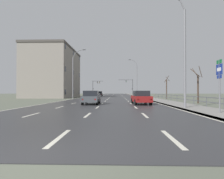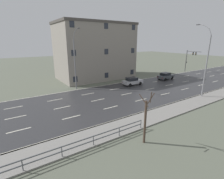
{
  "view_description": "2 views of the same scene",
  "coord_description": "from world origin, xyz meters",
  "px_view_note": "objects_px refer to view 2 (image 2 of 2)",
  "views": [
    {
      "loc": [
        1.81,
        -3.55,
        1.47
      ],
      "look_at": [
        -0.24,
        67.43,
        2.31
      ],
      "focal_mm": 28.59,
      "sensor_mm": 36.0,
      "label": 1
    },
    {
      "loc": [
        20.96,
        23.19,
        8.55
      ],
      "look_at": [
        0.0,
        36.9,
        1.25
      ],
      "focal_mm": 27.02,
      "sensor_mm": 36.0,
      "label": 2
    }
  ],
  "objects_px": {
    "car_distant": "(166,76)",
    "brick_building": "(95,51)",
    "car_near_left": "(132,81)",
    "street_lamp_left_bank": "(75,61)",
    "street_lamp_midground": "(206,63)",
    "traffic_signal_left": "(190,57)"
  },
  "relations": [
    {
      "from": "street_lamp_left_bank",
      "to": "car_distant",
      "type": "bearing_deg",
      "value": 80.02
    },
    {
      "from": "street_lamp_midground",
      "to": "street_lamp_left_bank",
      "type": "height_order",
      "value": "street_lamp_midground"
    },
    {
      "from": "traffic_signal_left",
      "to": "brick_building",
      "type": "distance_m",
      "value": 26.81
    },
    {
      "from": "traffic_signal_left",
      "to": "brick_building",
      "type": "height_order",
      "value": "brick_building"
    },
    {
      "from": "car_near_left",
      "to": "brick_building",
      "type": "distance_m",
      "value": 12.0
    },
    {
      "from": "street_lamp_left_bank",
      "to": "brick_building",
      "type": "distance_m",
      "value": 10.42
    },
    {
      "from": "traffic_signal_left",
      "to": "street_lamp_midground",
      "type": "bearing_deg",
      "value": -52.09
    },
    {
      "from": "car_distant",
      "to": "brick_building",
      "type": "distance_m",
      "value": 17.17
    },
    {
      "from": "brick_building",
      "to": "street_lamp_midground",
      "type": "bearing_deg",
      "value": 18.17
    },
    {
      "from": "traffic_signal_left",
      "to": "car_distant",
      "type": "height_order",
      "value": "traffic_signal_left"
    },
    {
      "from": "car_distant",
      "to": "car_near_left",
      "type": "relative_size",
      "value": 1.01
    },
    {
      "from": "street_lamp_midground",
      "to": "traffic_signal_left",
      "type": "xyz_separation_m",
      "value": [
        -14.38,
        18.46,
        -1.33
      ]
    },
    {
      "from": "car_distant",
      "to": "brick_building",
      "type": "xyz_separation_m",
      "value": [
        -10.55,
        -12.42,
        5.42
      ]
    },
    {
      "from": "street_lamp_midground",
      "to": "traffic_signal_left",
      "type": "bearing_deg",
      "value": 127.91
    },
    {
      "from": "street_lamp_left_bank",
      "to": "traffic_signal_left",
      "type": "distance_m",
      "value": 33.28
    },
    {
      "from": "street_lamp_left_bank",
      "to": "car_near_left",
      "type": "xyz_separation_m",
      "value": [
        3.31,
        10.42,
        -4.3
      ]
    },
    {
      "from": "street_lamp_midground",
      "to": "car_distant",
      "type": "xyz_separation_m",
      "value": [
        -11.33,
        5.24,
        -4.55
      ]
    },
    {
      "from": "car_distant",
      "to": "brick_building",
      "type": "relative_size",
      "value": 0.25
    },
    {
      "from": "street_lamp_left_bank",
      "to": "car_near_left",
      "type": "distance_m",
      "value": 11.75
    },
    {
      "from": "traffic_signal_left",
      "to": "car_distant",
      "type": "distance_m",
      "value": 13.94
    },
    {
      "from": "street_lamp_midground",
      "to": "brick_building",
      "type": "relative_size",
      "value": 0.65
    },
    {
      "from": "brick_building",
      "to": "car_near_left",
      "type": "bearing_deg",
      "value": 15.14
    }
  ]
}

